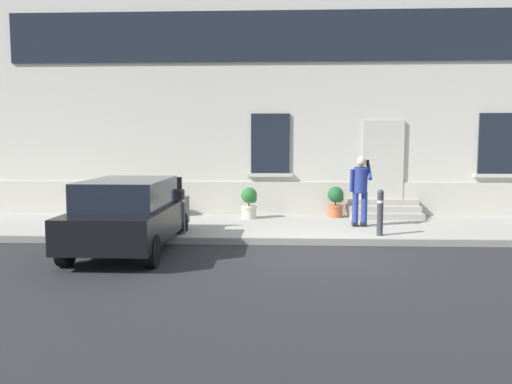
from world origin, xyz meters
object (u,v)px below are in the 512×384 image
Objects in this scene: hatchback_car_black at (130,213)px; person_on_phone at (360,187)px; planter_cream at (249,202)px; bollard_near_person at (380,211)px; planter_terracotta at (336,201)px; bollard_far_left at (182,210)px; planter_charcoal at (164,201)px.

person_on_phone reaches higher than hatchback_car_black.
person_on_phone is 3.15m from planter_cream.
hatchback_car_black is at bearing -167.42° from bollard_near_person.
planter_terracotta is (-0.69, 2.77, -0.11)m from bollard_near_person.
person_on_phone reaches higher than planter_terracotta.
planter_cream is at bearing 58.35° from hatchback_car_black.
hatchback_car_black is at bearing -125.62° from bollard_far_left.
hatchback_car_black reaches higher than planter_terracotta.
bollard_near_person is 1.22× the size of planter_charcoal.
hatchback_car_black is 3.90× the size of bollard_near_person.
person_on_phone is at bearing 102.68° from bollard_near_person.
bollard_far_left is (-4.50, 0.00, 0.00)m from bollard_near_person.
bollard_far_left reaches higher than planter_terracotta.
bollard_far_left is at bearing -69.25° from planter_charcoal.
bollard_far_left is 1.22× the size of planter_terracotta.
bollard_near_person is 1.30m from person_on_phone.
hatchback_car_black reaches higher than bollard_near_person.
hatchback_car_black is 1.47m from bollard_far_left.
hatchback_car_black is at bearing -147.02° from person_on_phone.
planter_terracotta is (4.66, 3.96, -0.18)m from hatchback_car_black.
bollard_near_person is 2.85m from planter_terracotta.
person_on_phone reaches higher than planter_charcoal.
bollard_far_left reaches higher than planter_charcoal.
planter_charcoal is (-1.00, 2.64, -0.11)m from bollard_far_left.
hatchback_car_black is 2.33× the size of person_on_phone.
hatchback_car_black is 3.84m from planter_charcoal.
planter_charcoal is 1.00× the size of planter_cream.
planter_terracotta is at bearing 7.10° from planter_cream.
bollard_near_person is at bearing -25.63° from planter_charcoal.
planter_cream is (1.40, 2.47, -0.11)m from bollard_far_left.
bollard_near_person is (5.35, 1.19, -0.08)m from hatchback_car_black.
planter_cream is at bearing -172.90° from planter_terracotta.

